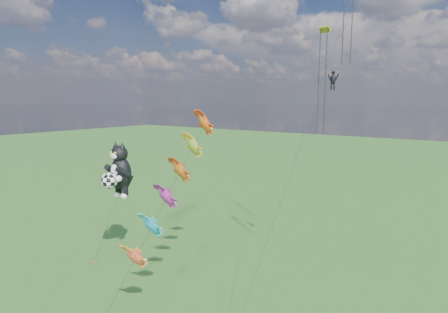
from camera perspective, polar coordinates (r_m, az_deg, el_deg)
The scene contains 4 objects.
ground at distance 36.77m, azimuth -25.48°, elevation -17.77°, with size 300.00×300.00×0.00m, color #154310.
cat_kite_rig at distance 38.03m, azimuth -15.79°, elevation -2.10°, with size 2.77×4.22×11.81m.
fish_windsock_rig at distance 30.19m, azimuth -7.65°, elevation -4.21°, with size 1.57×15.94×16.33m.
parafoil_rig at distance 32.52m, azimuth 16.25°, elevation 13.79°, with size 1.96×17.56×27.73m.
Camera 1 is at (29.47, -15.25, 15.84)m, focal length 30.00 mm.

